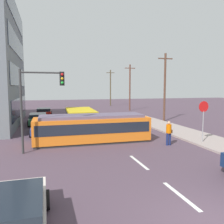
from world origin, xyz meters
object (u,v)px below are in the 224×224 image
at_px(parked_sedan_near, 11,216).
at_px(parked_sedan_furthest, 44,112).
at_px(city_bus, 80,118).
at_px(traffic_light_mast, 39,95).
at_px(parked_sedan_far, 38,119).
at_px(utility_pole_mid, 165,86).
at_px(streetcar_tram, 92,128).
at_px(parked_sedan_mid, 43,127).
at_px(stop_sign, 203,113).
at_px(utility_pole_distant, 110,87).
at_px(pedestrian_crossing, 169,132).
at_px(utility_pole_far, 130,87).

xyz_separation_m(parked_sedan_near, parked_sedan_furthest, (0.76, 26.30, 0.00)).
relative_size(city_bus, traffic_light_mast, 1.13).
relative_size(parked_sedan_far, utility_pole_mid, 0.58).
bearing_deg(parked_sedan_near, streetcar_tram, 67.85).
relative_size(streetcar_tram, city_bus, 1.45).
bearing_deg(parked_sedan_far, utility_pole_mid, -6.05).
xyz_separation_m(city_bus, parked_sedan_mid, (-3.42, -1.50, -0.46)).
relative_size(streetcar_tram, parked_sedan_furthest, 1.91).
bearing_deg(parked_sedan_far, stop_sign, -47.09).
bearing_deg(parked_sedan_mid, parked_sedan_furthest, 89.86).
xyz_separation_m(parked_sedan_mid, stop_sign, (10.86, -6.74, 1.57)).
xyz_separation_m(parked_sedan_furthest, utility_pole_distant, (13.83, 15.98, 3.39)).
distance_m(parked_sedan_mid, utility_pole_mid, 14.71).
bearing_deg(parked_sedan_furthest, utility_pole_distant, 49.12).
bearing_deg(parked_sedan_near, parked_sedan_furthest, 88.35).
xyz_separation_m(pedestrian_crossing, parked_sedan_far, (-8.90, 11.99, -0.32)).
xyz_separation_m(parked_sedan_near, traffic_light_mast, (0.59, 8.38, 2.91)).
relative_size(streetcar_tram, pedestrian_crossing, 4.97).
height_order(pedestrian_crossing, parked_sedan_far, pedestrian_crossing).
bearing_deg(stop_sign, streetcar_tram, 159.45).
distance_m(city_bus, traffic_light_mast, 8.55).
bearing_deg(city_bus, streetcar_tram, -89.57).
distance_m(stop_sign, utility_pole_mid, 11.30).
bearing_deg(city_bus, utility_pole_far, 55.12).
bearing_deg(city_bus, traffic_light_mast, -115.73).
xyz_separation_m(streetcar_tram, utility_pole_far, (10.71, 20.90, 3.04)).
bearing_deg(city_bus, utility_pole_mid, 13.81).
bearing_deg(city_bus, utility_pole_distant, 68.51).
bearing_deg(utility_pole_distant, city_bus, -111.49).
distance_m(streetcar_tram, utility_pole_distant, 33.76).
xyz_separation_m(parked_sedan_far, parked_sedan_furthest, (0.58, 6.50, -0.00)).
distance_m(parked_sedan_far, stop_sign, 16.84).
relative_size(parked_sedan_furthest, utility_pole_mid, 0.55).
xyz_separation_m(pedestrian_crossing, stop_sign, (2.52, -0.29, 1.25)).
height_order(parked_sedan_furthest, utility_pole_distant, utility_pole_distant).
xyz_separation_m(streetcar_tram, parked_sedan_near, (-4.19, -10.29, -0.41)).
bearing_deg(traffic_light_mast, parked_sedan_near, -94.03).
bearing_deg(city_bus, parked_sedan_near, -104.75).
bearing_deg(utility_pole_mid, pedestrian_crossing, -117.09).
bearing_deg(utility_pole_far, stop_sign, -97.96).
bearing_deg(utility_pole_far, pedestrian_crossing, -103.99).
relative_size(pedestrian_crossing, stop_sign, 0.58).
bearing_deg(utility_pole_mid, city_bus, -166.19).
bearing_deg(utility_pole_distant, parked_sedan_mid, -116.32).
bearing_deg(streetcar_tram, utility_pole_far, 62.86).
height_order(streetcar_tram, pedestrian_crossing, streetcar_tram).
xyz_separation_m(parked_sedan_near, utility_pole_mid, (14.44, 18.29, 3.49)).
distance_m(parked_sedan_mid, parked_sedan_far, 5.57).
height_order(city_bus, traffic_light_mast, traffic_light_mast).
distance_m(streetcar_tram, parked_sedan_far, 10.33).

